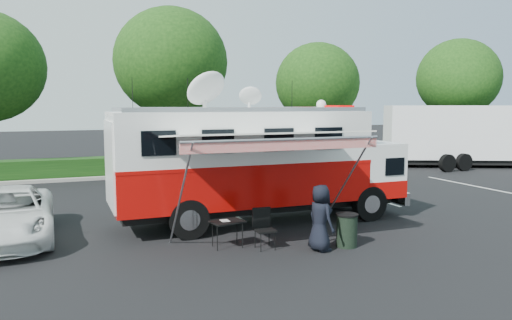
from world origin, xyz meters
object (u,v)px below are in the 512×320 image
Objects in this scene: trash_bin at (347,230)px; white_suv at (8,241)px; folding_table at (227,223)px; semi_trailer at (487,135)px; command_truck at (260,162)px.

white_suv is at bearing 154.97° from trash_bin.
folding_table is 22.04m from semi_trailer.
trash_bin is (2.90, -1.08, -0.21)m from folding_table.
folding_table is (5.34, -2.76, 0.65)m from white_suv.
semi_trailer is at bearing 15.89° from white_suv.
command_truck is 7.41m from white_suv.
command_truck is 10.67× the size of trash_bin.
white_suv is at bearing 152.63° from folding_table.
trash_bin reaches higher than folding_table.
semi_trailer reaches higher than white_suv.
trash_bin is at bearing -20.47° from folding_table.
folding_table is at bearing -152.28° from semi_trailer.
white_suv is 9.09m from trash_bin.
trash_bin is at bearing -145.69° from semi_trailer.
trash_bin is at bearing -25.89° from white_suv.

